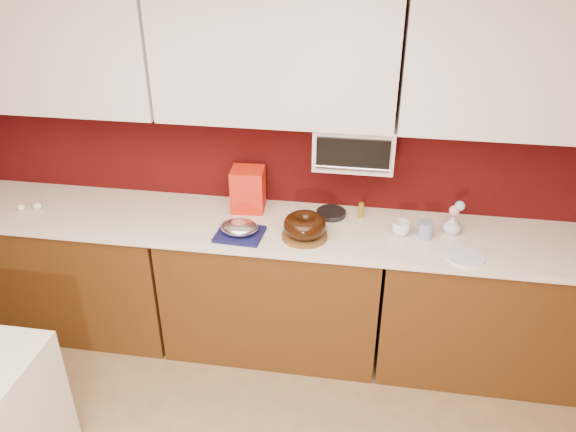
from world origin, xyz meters
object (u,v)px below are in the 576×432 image
at_px(toaster_oven, 355,144).
at_px(pandoro_box, 248,189).
at_px(flower_vase, 452,224).
at_px(foil_ham_nest, 239,227).
at_px(bundt_cake, 305,225).
at_px(coffee_mug, 401,227).
at_px(blue_jar, 426,230).

height_order(toaster_oven, pandoro_box, toaster_oven).
height_order(toaster_oven, flower_vase, toaster_oven).
relative_size(foil_ham_nest, flower_vase, 1.70).
xyz_separation_m(bundt_cake, flower_vase, (0.83, 0.18, -0.02)).
bearing_deg(toaster_oven, coffee_mug, -29.20).
bearing_deg(bundt_cake, coffee_mug, 12.43).
bearing_deg(toaster_oven, flower_vase, -9.96).
xyz_separation_m(toaster_oven, pandoro_box, (-0.63, 0.00, -0.34)).
xyz_separation_m(foil_ham_nest, coffee_mug, (0.91, 0.16, -0.00)).
height_order(toaster_oven, coffee_mug, toaster_oven).
xyz_separation_m(toaster_oven, flower_vase, (0.59, -0.10, -0.41)).
bearing_deg(pandoro_box, coffee_mug, -14.31).
xyz_separation_m(coffee_mug, flower_vase, (0.29, 0.06, 0.01)).
height_order(pandoro_box, coffee_mug, pandoro_box).
xyz_separation_m(toaster_oven, blue_jar, (0.44, -0.18, -0.42)).
distance_m(foil_ham_nest, flower_vase, 1.22).
bearing_deg(flower_vase, blue_jar, -154.30).
bearing_deg(foil_ham_nest, flower_vase, 10.48).
bearing_deg(foil_ham_nest, blue_jar, 8.08).
relative_size(foil_ham_nest, blue_jar, 2.12).
height_order(blue_jar, flower_vase, flower_vase).
relative_size(toaster_oven, blue_jar, 4.49).
distance_m(toaster_oven, flower_vase, 0.72).
relative_size(foil_ham_nest, coffee_mug, 2.08).
xyz_separation_m(pandoro_box, blue_jar, (1.07, -0.18, -0.08)).
relative_size(toaster_oven, flower_vase, 3.60).
distance_m(toaster_oven, bundt_cake, 0.54).
relative_size(pandoro_box, coffee_mug, 2.63).
bearing_deg(flower_vase, toaster_oven, 170.04).
relative_size(bundt_cake, blue_jar, 2.43).
distance_m(blue_jar, flower_vase, 0.17).
xyz_separation_m(bundt_cake, foil_ham_nest, (-0.37, -0.04, -0.03)).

